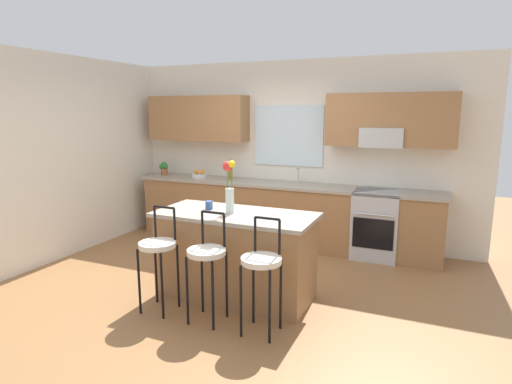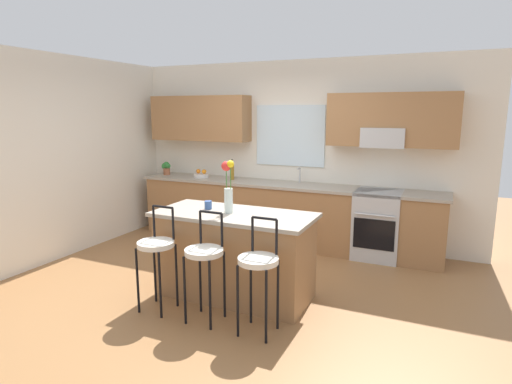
# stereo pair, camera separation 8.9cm
# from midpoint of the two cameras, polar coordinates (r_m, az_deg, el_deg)

# --- Properties ---
(ground_plane) EXTENTS (14.00, 14.00, 0.00)m
(ground_plane) POSITION_cam_midpoint_polar(r_m,az_deg,el_deg) (4.96, -3.18, -12.44)
(ground_plane) COLOR olive
(wall_left) EXTENTS (0.12, 4.60, 2.70)m
(wall_left) POSITION_cam_midpoint_polar(r_m,az_deg,el_deg) (6.41, -22.79, 4.55)
(wall_left) COLOR silver
(wall_left) RESTS_ON ground
(back_wall_assembly) EXTENTS (5.60, 0.50, 2.70)m
(back_wall_assembly) POSITION_cam_midpoint_polar(r_m,az_deg,el_deg) (6.39, 5.23, 6.73)
(back_wall_assembly) COLOR silver
(back_wall_assembly) RESTS_ON ground
(counter_run) EXTENTS (4.56, 0.64, 0.92)m
(counter_run) POSITION_cam_midpoint_polar(r_m,az_deg,el_deg) (6.29, 3.98, -2.91)
(counter_run) COLOR #996B42
(counter_run) RESTS_ON ground
(sink_faucet) EXTENTS (0.02, 0.13, 0.23)m
(sink_faucet) POSITION_cam_midpoint_polar(r_m,az_deg,el_deg) (6.24, 6.31, 2.50)
(sink_faucet) COLOR #B7BABC
(sink_faucet) RESTS_ON counter_run
(oven_range) EXTENTS (0.60, 0.64, 0.92)m
(oven_range) POSITION_cam_midpoint_polar(r_m,az_deg,el_deg) (5.95, 16.53, -4.23)
(oven_range) COLOR #B7BABC
(oven_range) RESTS_ON ground
(kitchen_island) EXTENTS (1.68, 0.77, 0.92)m
(kitchen_island) POSITION_cam_midpoint_polar(r_m,az_deg,el_deg) (4.54, -2.38, -8.45)
(kitchen_island) COLOR #996B42
(kitchen_island) RESTS_ON ground
(bar_stool_near) EXTENTS (0.36, 0.36, 1.04)m
(bar_stool_near) POSITION_cam_midpoint_polar(r_m,az_deg,el_deg) (4.28, -12.72, -7.49)
(bar_stool_near) COLOR black
(bar_stool_near) RESTS_ON ground
(bar_stool_middle) EXTENTS (0.36, 0.36, 1.04)m
(bar_stool_middle) POSITION_cam_midpoint_polar(r_m,az_deg,el_deg) (3.98, -6.32, -8.67)
(bar_stool_middle) COLOR black
(bar_stool_middle) RESTS_ON ground
(bar_stool_far) EXTENTS (0.36, 0.36, 1.04)m
(bar_stool_far) POSITION_cam_midpoint_polar(r_m,az_deg,el_deg) (3.75, 1.04, -9.89)
(bar_stool_far) COLOR black
(bar_stool_far) RESTS_ON ground
(flower_vase) EXTENTS (0.14, 0.10, 0.55)m
(flower_vase) POSITION_cam_midpoint_polar(r_m,az_deg,el_deg) (4.35, -3.21, 0.76)
(flower_vase) COLOR silver
(flower_vase) RESTS_ON kitchen_island
(mug_ceramic) EXTENTS (0.08, 0.08, 0.09)m
(mug_ceramic) POSITION_cam_midpoint_polar(r_m,az_deg,el_deg) (4.59, -5.93, -1.76)
(mug_ceramic) COLOR #33518C
(mug_ceramic) RESTS_ON kitchen_island
(fruit_bowl_oranges) EXTENTS (0.24, 0.24, 0.13)m
(fruit_bowl_oranges) POSITION_cam_midpoint_polar(r_m,az_deg,el_deg) (6.80, -7.03, 2.33)
(fruit_bowl_oranges) COLOR silver
(fruit_bowl_oranges) RESTS_ON counter_run
(bottle_olive_oil) EXTENTS (0.06, 0.06, 0.31)m
(bottle_olive_oil) POSITION_cam_midpoint_polar(r_m,az_deg,el_deg) (6.52, -2.86, 2.77)
(bottle_olive_oil) COLOR olive
(bottle_olive_oil) RESTS_ON counter_run
(potted_plant_small) EXTENTS (0.18, 0.12, 0.22)m
(potted_plant_small) POSITION_cam_midpoint_polar(r_m,az_deg,el_deg) (7.17, -11.69, 3.26)
(potted_plant_small) COLOR #9E5B3D
(potted_plant_small) RESTS_ON counter_run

